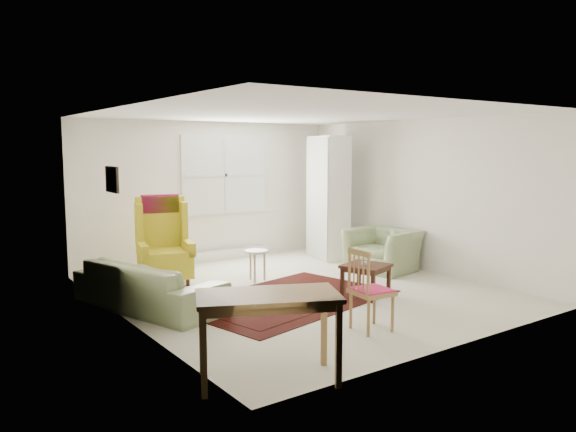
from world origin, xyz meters
TOP-DOWN VIEW (x-y plane):
  - room at (0.02, 0.21)m, footprint 5.04×5.54m
  - rug at (-0.43, -0.27)m, footprint 3.15×2.38m
  - sofa at (-2.10, 0.38)m, footprint 1.42×2.23m
  - armchair at (1.94, 0.30)m, footprint 1.10×1.21m
  - wingback_chair at (-1.39, 1.54)m, footprint 0.93×0.96m
  - coffee_table at (0.54, -0.78)m, footprint 0.71×0.71m
  - stool at (-0.18, 0.88)m, footprint 0.44×0.44m
  - cabinet at (1.87, 1.66)m, footprint 0.66×0.98m
  - desk at (-2.08, -2.35)m, footprint 1.38×1.08m
  - desk_chair at (-0.39, -1.87)m, footprint 0.45×0.45m

SIDE VIEW (x-z plane):
  - rug at x=-0.43m, z-range 0.00..0.03m
  - coffee_table at x=0.54m, z-range 0.00..0.46m
  - stool at x=-0.18m, z-range 0.00..0.48m
  - desk at x=-2.08m, z-range 0.00..0.78m
  - armchair at x=1.94m, z-range 0.00..0.82m
  - sofa at x=-2.10m, z-range 0.00..0.84m
  - desk_chair at x=-0.39m, z-range 0.00..0.93m
  - wingback_chair at x=-1.39m, z-range 0.00..1.32m
  - cabinet at x=1.87m, z-range 0.00..2.25m
  - room at x=0.02m, z-range 0.00..2.51m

